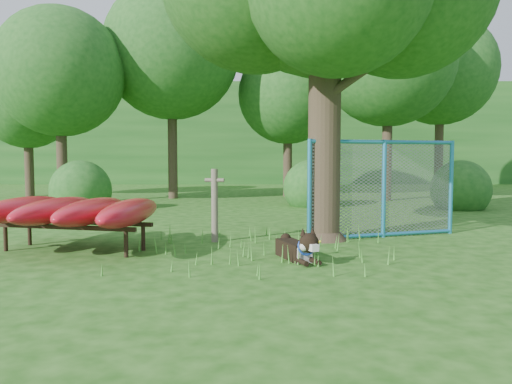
{
  "coord_description": "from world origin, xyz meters",
  "views": [
    {
      "loc": [
        0.19,
        -7.26,
        1.59
      ],
      "look_at": [
        0.2,
        1.2,
        1.0
      ],
      "focal_mm": 35.0,
      "sensor_mm": 36.0,
      "label": 1
    }
  ],
  "objects": [
    {
      "name": "bg_tree_f",
      "position": [
        -9.0,
        13.0,
        3.73
      ],
      "size": [
        3.6,
        3.6,
        5.55
      ],
      "color": "#33281C",
      "rests_on": "ground"
    },
    {
      "name": "ground",
      "position": [
        0.0,
        0.0,
        0.0
      ],
      "size": [
        80.0,
        80.0,
        0.0
      ],
      "primitive_type": "plane",
      "color": "#19490E",
      "rests_on": "ground"
    },
    {
      "name": "bg_tree_c",
      "position": [
        1.5,
        13.0,
        4.11
      ],
      "size": [
        4.0,
        4.0,
        6.12
      ],
      "color": "#33281C",
      "rests_on": "ground"
    },
    {
      "name": "bg_tree_e",
      "position": [
        8.0,
        14.0,
        5.23
      ],
      "size": [
        4.6,
        4.6,
        7.55
      ],
      "color": "#33281C",
      "rests_on": "ground"
    },
    {
      "name": "shrub_left",
      "position": [
        -5.0,
        7.5,
        0.0
      ],
      "size": [
        1.8,
        1.8,
        1.8
      ],
      "primitive_type": "sphere",
      "color": "#1C531A",
      "rests_on": "ground"
    },
    {
      "name": "shrub_right",
      "position": [
        6.5,
        8.0,
        0.0
      ],
      "size": [
        1.8,
        1.8,
        1.8
      ],
      "primitive_type": "sphere",
      "color": "#1C531A",
      "rests_on": "ground"
    },
    {
      "name": "shrub_mid",
      "position": [
        2.0,
        9.0,
        0.0
      ],
      "size": [
        1.8,
        1.8,
        1.8
      ],
      "primitive_type": "sphere",
      "color": "#1C531A",
      "rests_on": "ground"
    },
    {
      "name": "bg_tree_b",
      "position": [
        -3.0,
        12.0,
        5.61
      ],
      "size": [
        5.2,
        5.2,
        8.22
      ],
      "color": "#33281C",
      "rests_on": "ground"
    },
    {
      "name": "kayak_rack",
      "position": [
        -2.89,
        1.14,
        0.69
      ],
      "size": [
        2.91,
        3.12,
        0.9
      ],
      "rotation": [
        0.0,
        0.0,
        -0.24
      ],
      "color": "black",
      "rests_on": "ground"
    },
    {
      "name": "bg_tree_a",
      "position": [
        -6.5,
        10.0,
        4.48
      ],
      "size": [
        4.4,
        4.4,
        6.7
      ],
      "color": "#33281C",
      "rests_on": "ground"
    },
    {
      "name": "wooden_post",
      "position": [
        -0.57,
        2.03,
        0.73
      ],
      "size": [
        0.38,
        0.16,
        1.37
      ],
      "rotation": [
        0.0,
        0.0,
        -0.23
      ],
      "color": "brown",
      "rests_on": "ground"
    },
    {
      "name": "fence_section",
      "position": [
        2.73,
        2.57,
        0.97
      ],
      "size": [
        3.17,
        1.13,
        3.22
      ],
      "rotation": [
        0.0,
        0.0,
        0.32
      ],
      "color": "teal",
      "rests_on": "ground"
    },
    {
      "name": "husky_dog",
      "position": [
        0.86,
        0.31,
        0.2
      ],
      "size": [
        0.64,
        1.23,
        0.56
      ],
      "rotation": [
        0.0,
        0.0,
        0.36
      ],
      "color": "black",
      "rests_on": "ground"
    },
    {
      "name": "wildflower_clump",
      "position": [
        1.19,
        0.72,
        0.2
      ],
      "size": [
        0.11,
        0.11,
        0.25
      ],
      "rotation": [
        0.0,
        0.0,
        -0.19
      ],
      "color": "#479631",
      "rests_on": "ground"
    },
    {
      "name": "bg_tree_d",
      "position": [
        5.0,
        11.0,
        5.08
      ],
      "size": [
        4.8,
        4.8,
        7.5
      ],
      "color": "#33281C",
      "rests_on": "ground"
    },
    {
      "name": "wooded_hillside",
      "position": [
        0.0,
        28.0,
        3.0
      ],
      "size": [
        80.0,
        12.0,
        6.0
      ],
      "primitive_type": "cube",
      "color": "#1C531A",
      "rests_on": "ground"
    }
  ]
}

